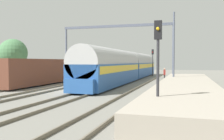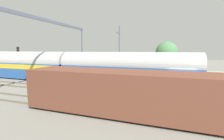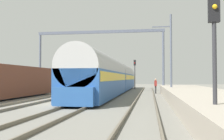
# 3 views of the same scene
# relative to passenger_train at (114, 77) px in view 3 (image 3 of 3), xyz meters

# --- Properties ---
(ground) EXTENTS (120.00, 120.00, 0.00)m
(ground) POSITION_rel_passenger_train_xyz_m (-2.00, -14.06, -1.97)
(ground) COLOR slate
(track_west) EXTENTS (1.52, 60.00, 0.16)m
(track_west) POSITION_rel_passenger_train_xyz_m (-3.99, -14.06, -1.89)
(track_west) COLOR #675F4E
(track_west) RESTS_ON ground
(track_east) EXTENTS (1.52, 60.00, 0.16)m
(track_east) POSITION_rel_passenger_train_xyz_m (0.00, -14.06, -1.89)
(track_east) COLOR #675F4E
(track_east) RESTS_ON ground
(track_far_east) EXTENTS (1.52, 60.00, 0.16)m
(track_far_east) POSITION_rel_passenger_train_xyz_m (3.99, -14.06, -1.89)
(track_far_east) COLOR #675F4E
(track_far_east) RESTS_ON ground
(platform) EXTENTS (4.40, 28.00, 0.90)m
(platform) POSITION_rel_passenger_train_xyz_m (7.81, -12.06, -1.52)
(platform) COLOR #A39989
(platform) RESTS_ON ground
(passenger_train) EXTENTS (2.93, 32.85, 3.82)m
(passenger_train) POSITION_rel_passenger_train_xyz_m (0.00, 0.00, 0.00)
(passenger_train) COLOR #28569E
(passenger_train) RESTS_ON ground
(freight_car) EXTENTS (2.80, 13.00, 2.70)m
(freight_car) POSITION_rel_passenger_train_xyz_m (-7.98, -9.66, -0.50)
(freight_car) COLOR brown
(freight_car) RESTS_ON ground
(person_crossing) EXTENTS (0.30, 0.43, 1.73)m
(person_crossing) POSITION_rel_passenger_train_xyz_m (5.00, -0.79, -0.94)
(person_crossing) COLOR #2F2F2F
(person_crossing) RESTS_ON ground
(railway_signal_near) EXTENTS (0.36, 0.30, 4.54)m
(railway_signal_near) POSITION_rel_passenger_train_xyz_m (6.50, -21.65, 0.97)
(railway_signal_near) COLOR #2D2D33
(railway_signal_near) RESTS_ON ground
(railway_signal_far) EXTENTS (0.36, 0.30, 4.75)m
(railway_signal_far) POSITION_rel_passenger_train_xyz_m (1.92, 10.77, 1.08)
(railway_signal_far) COLOR #2D2D33
(railway_signal_far) RESTS_ON ground
(catenary_gantry) EXTENTS (16.37, 0.28, 7.86)m
(catenary_gantry) POSITION_rel_passenger_train_xyz_m (-2.00, 0.99, 3.92)
(catenary_gantry) COLOR slate
(catenary_gantry) RESTS_ON ground
(catenary_pole_east_mid) EXTENTS (1.90, 0.20, 8.00)m
(catenary_pole_east_mid) POSITION_rel_passenger_train_xyz_m (6.34, -5.52, 2.18)
(catenary_pole_east_mid) COLOR slate
(catenary_pole_east_mid) RESTS_ON ground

